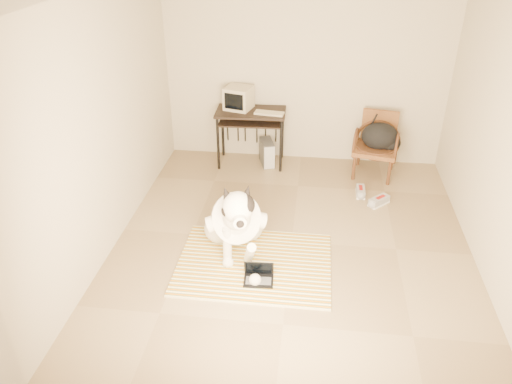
% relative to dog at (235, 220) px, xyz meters
% --- Properties ---
extents(floor, '(4.50, 4.50, 0.00)m').
position_rel_dog_xyz_m(floor, '(0.61, 0.24, -0.40)').
color(floor, '#8D7756').
rests_on(floor, ground).
extents(wall_back, '(4.50, 0.00, 4.50)m').
position_rel_dog_xyz_m(wall_back, '(0.61, 2.49, 0.95)').
color(wall_back, '#BFB49D').
rests_on(wall_back, floor).
extents(wall_front, '(4.50, 0.00, 4.50)m').
position_rel_dog_xyz_m(wall_front, '(0.61, -2.01, 0.95)').
color(wall_front, '#BFB49D').
rests_on(wall_front, floor).
extents(wall_left, '(0.00, 4.50, 4.50)m').
position_rel_dog_xyz_m(wall_left, '(-1.39, 0.24, 0.95)').
color(wall_left, '#BFB49D').
rests_on(wall_left, floor).
extents(wall_right, '(0.00, 4.50, 4.50)m').
position_rel_dog_xyz_m(wall_right, '(2.61, 0.24, 0.95)').
color(wall_right, '#BFB49D').
rests_on(wall_right, floor).
extents(rug, '(1.64, 1.25, 0.02)m').
position_rel_dog_xyz_m(rug, '(0.23, -0.22, -0.39)').
color(rug, '#C4730D').
rests_on(rug, floor).
extents(dog, '(0.74, 1.31, 1.02)m').
position_rel_dog_xyz_m(dog, '(0.00, 0.00, 0.00)').
color(dog, white).
rests_on(dog, rug).
extents(laptop, '(0.31, 0.24, 0.21)m').
position_rel_dog_xyz_m(laptop, '(0.31, -0.49, -0.33)').
color(laptop, black).
rests_on(laptop, rug).
extents(computer_desk, '(1.00, 0.58, 0.82)m').
position_rel_dog_xyz_m(computer_desk, '(-0.13, 2.18, 0.31)').
color(computer_desk, black).
rests_on(computer_desk, floor).
extents(crt_monitor, '(0.43, 0.42, 0.32)m').
position_rel_dog_xyz_m(crt_monitor, '(-0.31, 2.26, 0.58)').
color(crt_monitor, '#B8AC90').
rests_on(crt_monitor, computer_desk).
extents(desk_keyboard, '(0.43, 0.20, 0.03)m').
position_rel_dog_xyz_m(desk_keyboard, '(0.15, 2.10, 0.43)').
color(desk_keyboard, '#B8AC90').
rests_on(desk_keyboard, computer_desk).
extents(pc_tower, '(0.27, 0.42, 0.37)m').
position_rel_dog_xyz_m(pc_tower, '(0.11, 2.19, -0.22)').
color(pc_tower, '#515153').
rests_on(pc_tower, floor).
extents(rattan_chair, '(0.68, 0.66, 0.88)m').
position_rel_dog_xyz_m(rattan_chair, '(1.66, 2.10, 0.04)').
color(rattan_chair, brown).
rests_on(rattan_chair, floor).
extents(backpack, '(0.54, 0.42, 0.37)m').
position_rel_dog_xyz_m(backpack, '(1.71, 2.05, 0.18)').
color(backpack, black).
rests_on(backpack, rattan_chair).
extents(sneaker_left, '(0.11, 0.28, 0.10)m').
position_rel_dog_xyz_m(sneaker_left, '(1.45, 1.43, -0.36)').
color(sneaker_left, silver).
rests_on(sneaker_left, floor).
extents(sneaker_right, '(0.30, 0.30, 0.11)m').
position_rel_dog_xyz_m(sneaker_right, '(1.67, 1.21, -0.35)').
color(sneaker_right, silver).
rests_on(sneaker_right, floor).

